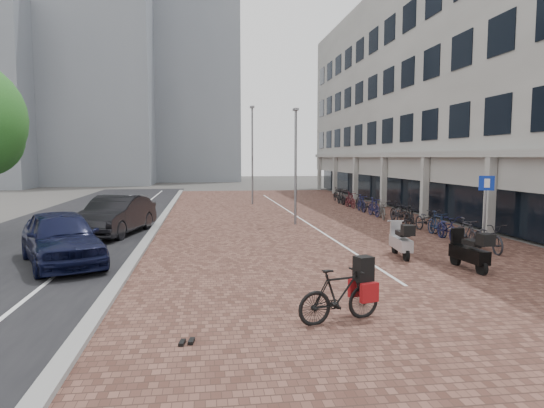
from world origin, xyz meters
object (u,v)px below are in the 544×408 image
(car_dark, at_px, (116,215))
(scooter_front, at_px, (401,240))
(car_navy, at_px, (61,238))
(hero_bike, at_px, (340,294))
(scooter_mid, at_px, (469,250))
(parking_sign, at_px, (486,198))

(car_dark, distance_m, scooter_front, 11.90)
(car_navy, bearing_deg, car_dark, 59.59)
(hero_bike, bearing_deg, scooter_front, -47.93)
(hero_bike, relative_size, scooter_mid, 1.09)
(car_navy, xyz_separation_m, hero_bike, (7.02, -6.30, -0.26))
(parking_sign, bearing_deg, scooter_mid, -105.76)
(hero_bike, height_order, parking_sign, parking_sign)
(scooter_front, bearing_deg, hero_bike, -116.80)
(scooter_front, xyz_separation_m, parking_sign, (4.00, 1.72, 1.18))
(hero_bike, relative_size, scooter_front, 1.11)
(scooter_front, bearing_deg, parking_sign, 29.03)
(car_dark, xyz_separation_m, scooter_mid, (11.35, -8.27, -0.24))
(car_navy, bearing_deg, scooter_mid, -36.06)
(hero_bike, xyz_separation_m, scooter_mid, (4.95, 3.79, 0.02))
(car_dark, bearing_deg, car_navy, -82.40)
(car_dark, relative_size, scooter_mid, 2.90)
(car_dark, distance_m, parking_sign, 14.86)
(scooter_mid, bearing_deg, car_navy, 163.58)
(car_dark, xyz_separation_m, hero_bike, (6.40, -12.07, -0.26))
(hero_bike, xyz_separation_m, parking_sign, (7.71, 7.52, 1.20))
(hero_bike, height_order, scooter_front, hero_bike)
(car_navy, relative_size, car_dark, 0.97)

